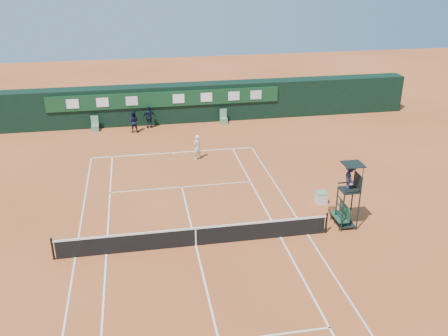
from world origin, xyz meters
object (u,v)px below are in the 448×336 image
Objects in this scene: player_bench at (342,214)px; player at (197,147)px; umpire_chair at (350,182)px; cooler at (321,197)px; tennis_net at (196,236)px.

player_bench is 0.71× the size of player.
umpire_chair reaches higher than cooler.
player reaches higher than cooler.
player is (1.45, 10.49, 0.33)m from tennis_net.
tennis_net is 7.84m from umpire_chair.
player is (-5.86, 7.42, 0.51)m from cooler.
player_bench is at bearing -86.53° from cooler.
tennis_net is 20.00× the size of cooler.
player is at bearing 121.36° from player_bench.
cooler is (-0.27, 2.67, -2.13)m from umpire_chair.
player is at bearing 121.29° from umpire_chair.
player is at bearing 128.30° from cooler.
umpire_chair reaches higher than player_bench.
umpire_chair is 2.03× the size of player.
tennis_net and player_bench have the same top height.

